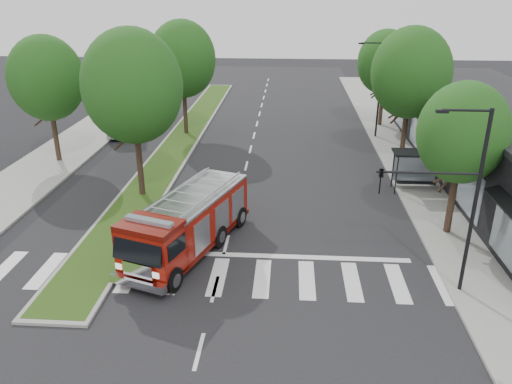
# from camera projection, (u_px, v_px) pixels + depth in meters

# --- Properties ---
(ground) EXTENTS (140.00, 140.00, 0.00)m
(ground) POSITION_uv_depth(u_px,v_px,m) (226.00, 245.00, 25.30)
(ground) COLOR black
(ground) RESTS_ON ground
(sidewalk_right) EXTENTS (5.00, 80.00, 0.15)m
(sidewalk_right) POSITION_uv_depth(u_px,v_px,m) (428.00, 179.00, 33.71)
(sidewalk_right) COLOR gray
(sidewalk_right) RESTS_ON ground
(sidewalk_left) EXTENTS (5.00, 80.00, 0.15)m
(sidewalk_left) POSITION_uv_depth(u_px,v_px,m) (41.00, 170.00, 35.39)
(sidewalk_left) COLOR gray
(sidewalk_left) RESTS_ON ground
(median) EXTENTS (3.00, 50.00, 0.15)m
(median) POSITION_uv_depth(u_px,v_px,m) (182.00, 140.00, 42.23)
(median) COLOR gray
(median) RESTS_ON ground
(storefront_row) EXTENTS (8.00, 30.00, 5.00)m
(storefront_row) POSITION_uv_depth(u_px,v_px,m) (503.00, 146.00, 32.51)
(storefront_row) COLOR black
(storefront_row) RESTS_ON ground
(bus_shelter) EXTENTS (3.20, 1.60, 2.61)m
(bus_shelter) POSITION_uv_depth(u_px,v_px,m) (418.00, 160.00, 31.34)
(bus_shelter) COLOR black
(bus_shelter) RESTS_ON ground
(tree_right_near) EXTENTS (4.40, 4.40, 8.05)m
(tree_right_near) POSITION_uv_depth(u_px,v_px,m) (463.00, 133.00, 24.32)
(tree_right_near) COLOR black
(tree_right_near) RESTS_ON ground
(tree_right_mid) EXTENTS (5.60, 5.60, 9.72)m
(tree_right_mid) POSITION_uv_depth(u_px,v_px,m) (411.00, 73.00, 35.01)
(tree_right_mid) COLOR black
(tree_right_mid) RESTS_ON ground
(tree_right_far) EXTENTS (5.00, 5.00, 8.73)m
(tree_right_far) POSITION_uv_depth(u_px,v_px,m) (386.00, 62.00, 44.47)
(tree_right_far) COLOR black
(tree_right_far) RESTS_ON ground
(tree_median_near) EXTENTS (5.80, 5.80, 10.16)m
(tree_median_near) POSITION_uv_depth(u_px,v_px,m) (132.00, 87.00, 28.59)
(tree_median_near) COLOR black
(tree_median_near) RESTS_ON ground
(tree_median_far) EXTENTS (5.60, 5.60, 9.72)m
(tree_median_far) POSITION_uv_depth(u_px,v_px,m) (182.00, 59.00, 41.62)
(tree_median_far) COLOR black
(tree_median_far) RESTS_ON ground
(tree_left_mid) EXTENTS (5.20, 5.20, 9.16)m
(tree_left_mid) POSITION_uv_depth(u_px,v_px,m) (46.00, 78.00, 34.87)
(tree_left_mid) COLOR black
(tree_left_mid) RESTS_ON ground
(streetlight_right_near) EXTENTS (4.08, 0.22, 8.00)m
(streetlight_right_near) POSITION_uv_depth(u_px,v_px,m) (454.00, 191.00, 19.69)
(streetlight_right_near) COLOR black
(streetlight_right_near) RESTS_ON ground
(streetlight_right_far) EXTENTS (2.11, 0.20, 8.00)m
(streetlight_right_far) POSITION_uv_depth(u_px,v_px,m) (378.00, 86.00, 41.38)
(streetlight_right_far) COLOR black
(streetlight_right_far) RESTS_ON ground
(fire_engine) EXTENTS (5.39, 9.23, 3.07)m
(fire_engine) POSITION_uv_depth(u_px,v_px,m) (188.00, 223.00, 24.26)
(fire_engine) COLOR #520A04
(fire_engine) RESTS_ON ground
(city_bus) EXTENTS (4.42, 10.19, 2.76)m
(city_bus) POSITION_uv_depth(u_px,v_px,m) (125.00, 113.00, 45.72)
(city_bus) COLOR silver
(city_bus) RESTS_ON ground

